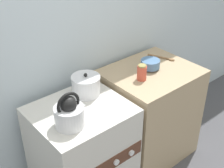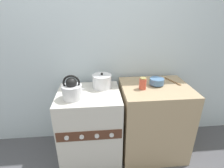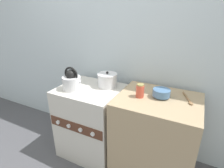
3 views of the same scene
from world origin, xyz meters
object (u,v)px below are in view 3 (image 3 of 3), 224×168
Objects in this scene: stove at (91,121)px; enamel_bowl at (161,93)px; storage_jar at (140,91)px; kettle at (72,81)px; cooking_pot at (107,80)px.

enamel_bowl is (0.76, 0.06, 0.50)m from stove.
storage_jar is (0.58, -0.02, 0.52)m from stove.
stove is 5.34× the size of enamel_bowl.
kettle is 1.58× the size of enamel_bowl.
cooking_pot is at bearing 172.98° from enamel_bowl.
kettle is 1.16× the size of cooking_pot.
cooking_pot reaches higher than stove.
kettle reaches higher than storage_jar.
cooking_pot is 0.45m from storage_jar.
storage_jar is at bearing -155.89° from enamel_bowl.
kettle is at bearing -141.87° from cooking_pot.
enamel_bowl is at bearing -7.02° from cooking_pot.
stove is 0.78m from storage_jar.
cooking_pot is (0.30, 0.24, -0.02)m from kettle.
enamel_bowl is 0.20m from storage_jar.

